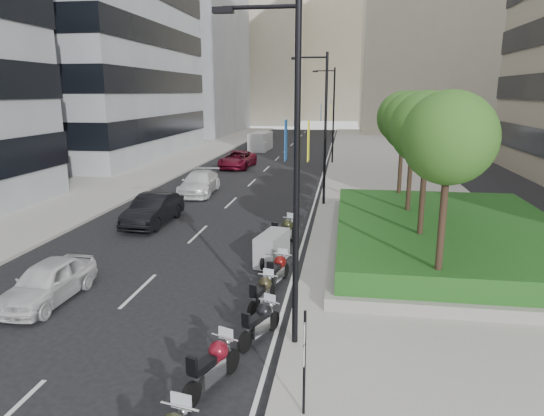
% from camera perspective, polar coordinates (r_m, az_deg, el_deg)
% --- Properties ---
extents(ground, '(160.00, 160.00, 0.00)m').
position_cam_1_polar(ground, '(13.97, -16.36, -16.05)').
color(ground, black).
rests_on(ground, ground).
extents(sidewalk_right, '(10.00, 100.00, 0.15)m').
position_cam_1_polar(sidewalk_right, '(41.63, 13.34, 3.86)').
color(sidewalk_right, '#9E9B93').
rests_on(sidewalk_right, ground).
extents(sidewalk_left, '(8.00, 100.00, 0.15)m').
position_cam_1_polar(sidewalk_left, '(45.01, -14.44, 4.50)').
color(sidewalk_left, '#9E9B93').
rests_on(sidewalk_left, ground).
extents(lane_edge, '(0.12, 100.00, 0.01)m').
position_cam_1_polar(lane_edge, '(41.53, 6.01, 4.03)').
color(lane_edge, silver).
rests_on(lane_edge, ground).
extents(lane_centre, '(0.12, 100.00, 0.01)m').
position_cam_1_polar(lane_centre, '(42.07, -1.10, 4.23)').
color(lane_centre, silver).
rests_on(lane_centre, ground).
extents(building_grey_far, '(22.00, 26.00, 30.00)m').
position_cam_1_polar(building_grey_far, '(86.53, -12.04, 18.65)').
color(building_grey_far, gray).
rests_on(building_grey_far, ground).
extents(building_cream_right, '(28.00, 24.00, 36.00)m').
position_cam_1_polar(building_cream_right, '(93.11, 19.92, 19.64)').
color(building_cream_right, '#B7AD93').
rests_on(building_cream_right, ground).
extents(building_cream_left, '(26.00, 24.00, 34.00)m').
position_cam_1_polar(building_cream_left, '(113.86, -3.56, 18.60)').
color(building_cream_left, '#B7AD93').
rests_on(building_cream_left, ground).
extents(building_cream_centre, '(30.00, 24.00, 38.00)m').
position_cam_1_polar(building_cream_centre, '(131.56, 7.40, 18.70)').
color(building_cream_centre, '#B7AD93').
rests_on(building_cream_centre, ground).
extents(planter, '(10.00, 14.00, 0.40)m').
position_cam_1_polar(planter, '(22.36, 19.90, -4.02)').
color(planter, gray).
rests_on(planter, sidewalk_right).
extents(hedge, '(9.40, 13.40, 0.80)m').
position_cam_1_polar(hedge, '(22.20, 20.03, -2.54)').
color(hedge, '#113E15').
rests_on(hedge, planter).
extents(tree_0, '(2.80, 2.80, 6.30)m').
position_cam_1_polar(tree_0, '(15.30, 20.12, 7.66)').
color(tree_0, '#332319').
rests_on(tree_0, planter).
extents(tree_1, '(2.80, 2.80, 6.30)m').
position_cam_1_polar(tree_1, '(19.23, 17.82, 8.86)').
color(tree_1, '#332319').
rests_on(tree_1, planter).
extents(tree_2, '(2.80, 2.80, 6.30)m').
position_cam_1_polar(tree_2, '(23.18, 16.29, 9.64)').
color(tree_2, '#332319').
rests_on(tree_2, planter).
extents(tree_3, '(2.80, 2.80, 6.30)m').
position_cam_1_polar(tree_3, '(27.14, 15.20, 10.19)').
color(tree_3, '#332319').
rests_on(tree_3, planter).
extents(lamp_post_0, '(2.34, 0.45, 9.00)m').
position_cam_1_polar(lamp_post_0, '(12.13, 2.20, 5.44)').
color(lamp_post_0, black).
rests_on(lamp_post_0, ground).
extents(lamp_post_1, '(2.34, 0.45, 9.00)m').
position_cam_1_polar(lamp_post_1, '(29.02, 6.01, 10.05)').
color(lamp_post_1, black).
rests_on(lamp_post_1, ground).
extents(lamp_post_2, '(2.34, 0.45, 9.00)m').
position_cam_1_polar(lamp_post_2, '(46.99, 7.07, 11.30)').
color(lamp_post_2, black).
rests_on(lamp_post_2, ground).
extents(parking_sign, '(0.06, 0.32, 2.50)m').
position_cam_1_polar(parking_sign, '(10.42, 3.84, -17.17)').
color(parking_sign, black).
rests_on(parking_sign, ground).
extents(motorcycle_1, '(0.98, 2.11, 1.10)m').
position_cam_1_polar(motorcycle_1, '(11.88, -6.97, -17.94)').
color(motorcycle_1, black).
rests_on(motorcycle_1, ground).
extents(motorcycle_2, '(0.96, 1.91, 1.01)m').
position_cam_1_polar(motorcycle_2, '(13.82, -1.39, -13.28)').
color(motorcycle_2, black).
rests_on(motorcycle_2, ground).
extents(motorcycle_3, '(0.74, 1.98, 1.00)m').
position_cam_1_polar(motorcycle_3, '(15.64, -1.14, -9.98)').
color(motorcycle_3, black).
rests_on(motorcycle_3, ground).
extents(motorcycle_4, '(0.76, 2.05, 1.04)m').
position_cam_1_polar(motorcycle_4, '(17.44, 0.69, -7.37)').
color(motorcycle_4, black).
rests_on(motorcycle_4, ground).
extents(motorcycle_5, '(1.25, 2.19, 1.25)m').
position_cam_1_polar(motorcycle_5, '(19.59, 0.00, -4.78)').
color(motorcycle_5, black).
rests_on(motorcycle_5, ground).
extents(motorcycle_6, '(1.16, 2.27, 1.20)m').
position_cam_1_polar(motorcycle_6, '(21.69, 1.47, -2.91)').
color(motorcycle_6, black).
rests_on(motorcycle_6, ground).
extents(car_a, '(1.72, 4.06, 1.37)m').
position_cam_1_polar(car_a, '(17.73, -24.88, -7.87)').
color(car_a, white).
rests_on(car_a, ground).
extents(car_b, '(1.81, 4.82, 1.57)m').
position_cam_1_polar(car_b, '(26.03, -13.81, -0.19)').
color(car_b, black).
rests_on(car_b, ground).
extents(car_c, '(2.44, 5.36, 1.52)m').
position_cam_1_polar(car_c, '(33.28, -8.55, 2.93)').
color(car_c, white).
rests_on(car_c, ground).
extents(car_d, '(2.85, 5.64, 1.53)m').
position_cam_1_polar(car_d, '(44.62, -4.09, 5.71)').
color(car_d, maroon).
rests_on(car_d, ground).
extents(delivery_van, '(2.23, 5.14, 2.11)m').
position_cam_1_polar(delivery_van, '(58.02, -1.40, 7.75)').
color(delivery_van, silver).
rests_on(delivery_van, ground).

